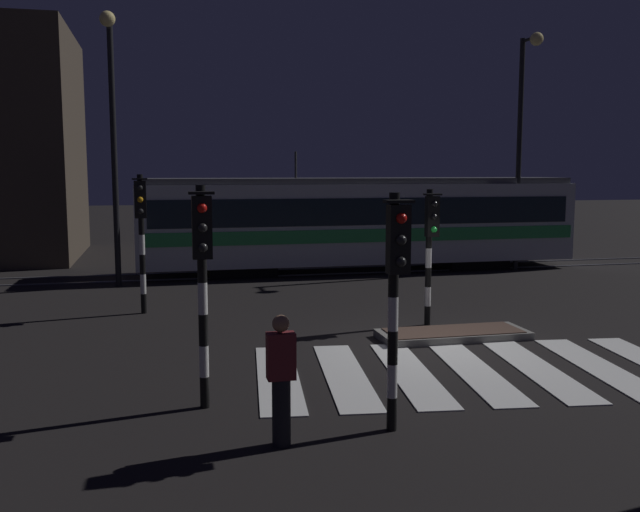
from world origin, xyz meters
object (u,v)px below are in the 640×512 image
object	(u,v)px
street_lamp_trackside_right	(523,126)
pedestrian_waiting_at_kerb	(281,379)
traffic_light_median_centre	(430,237)
tram	(360,221)
traffic_light_corner_far_left	(141,223)
traffic_light_corner_near_left	(202,263)
traffic_light_kerb_mid_left	(396,277)
street_lamp_trackside_left	(112,120)

from	to	relation	value
street_lamp_trackside_right	pedestrian_waiting_at_kerb	distance (m)	17.87
traffic_light_median_centre	street_lamp_trackside_right	distance (m)	10.31
tram	traffic_light_median_centre	bearing A→B (deg)	-96.11
traffic_light_corner_far_left	tram	xyz separation A→B (m)	(7.29, 6.01, -0.51)
traffic_light_corner_near_left	traffic_light_kerb_mid_left	bearing A→B (deg)	-31.80
traffic_light_corner_near_left	traffic_light_corner_far_left	xyz separation A→B (m)	(-1.02, 7.31, 0.07)
traffic_light_corner_near_left	pedestrian_waiting_at_kerb	distance (m)	2.23
traffic_light_kerb_mid_left	street_lamp_trackside_left	world-z (taller)	street_lamp_trackside_left
traffic_light_kerb_mid_left	street_lamp_trackside_right	world-z (taller)	street_lamp_trackside_right
street_lamp_trackside_right	street_lamp_trackside_left	bearing A→B (deg)	-178.35
traffic_light_kerb_mid_left	traffic_light_median_centre	distance (m)	6.65
pedestrian_waiting_at_kerb	traffic_light_median_centre	bearing A→B (deg)	53.70
street_lamp_trackside_right	street_lamp_trackside_left	xyz separation A→B (m)	(-13.56, -0.39, -0.04)
street_lamp_trackside_right	pedestrian_waiting_at_kerb	world-z (taller)	street_lamp_trackside_right
traffic_light_corner_near_left	street_lamp_trackside_left	size ratio (longest dim) A/B	0.42
traffic_light_kerb_mid_left	traffic_light_corner_far_left	size ratio (longest dim) A/B	0.94
traffic_light_corner_near_left	traffic_light_kerb_mid_left	world-z (taller)	traffic_light_corner_near_left
traffic_light_corner_near_left	tram	bearing A→B (deg)	64.78
street_lamp_trackside_left	traffic_light_corner_far_left	bearing A→B (deg)	-79.04
traffic_light_corner_near_left	pedestrian_waiting_at_kerb	world-z (taller)	traffic_light_corner_near_left
traffic_light_kerb_mid_left	street_lamp_trackside_right	bearing A→B (deg)	55.47
street_lamp_trackside_right	traffic_light_kerb_mid_left	bearing A→B (deg)	-124.53
street_lamp_trackside_right	street_lamp_trackside_left	world-z (taller)	street_lamp_trackside_right
street_lamp_trackside_right	pedestrian_waiting_at_kerb	size ratio (longest dim) A/B	4.70
traffic_light_median_centre	tram	distance (m)	8.89
street_lamp_trackside_left	pedestrian_waiting_at_kerb	size ratio (longest dim) A/B	4.65
traffic_light_corner_far_left	street_lamp_trackside_right	distance (m)	13.84
street_lamp_trackside_left	traffic_light_corner_near_left	bearing A→B (deg)	-80.95
traffic_light_median_centre	street_lamp_trackside_left	size ratio (longest dim) A/B	0.39
pedestrian_waiting_at_kerb	street_lamp_trackside_left	bearing A→B (deg)	101.63
street_lamp_trackside_left	traffic_light_kerb_mid_left	bearing A→B (deg)	-71.96
traffic_light_kerb_mid_left	tram	size ratio (longest dim) A/B	0.21
traffic_light_kerb_mid_left	street_lamp_trackside_left	distance (m)	14.08
traffic_light_median_centre	street_lamp_trackside_left	bearing A→B (deg)	135.17
traffic_light_kerb_mid_left	tram	bearing A→B (deg)	75.43
traffic_light_corner_far_left	tram	distance (m)	9.46
traffic_light_median_centre	tram	xyz separation A→B (m)	(0.95, 8.84, -0.30)
traffic_light_corner_near_left	street_lamp_trackside_left	bearing A→B (deg)	99.05
street_lamp_trackside_right	traffic_light_corner_near_left	bearing A→B (deg)	-134.29
tram	traffic_light_corner_far_left	bearing A→B (deg)	-140.49
traffic_light_kerb_mid_left	pedestrian_waiting_at_kerb	xyz separation A→B (m)	(-1.55, -0.09, -1.26)
traffic_light_kerb_mid_left	traffic_light_median_centre	size ratio (longest dim) A/B	1.04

